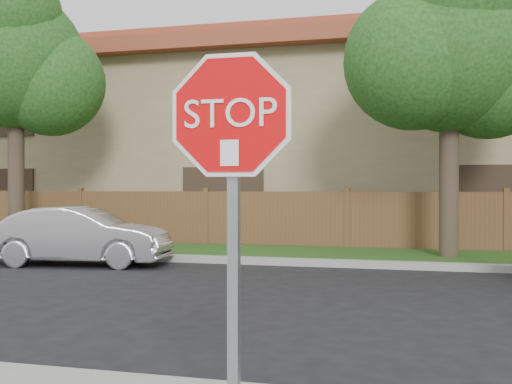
# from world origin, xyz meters

# --- Properties ---
(far_curb) EXTENTS (70.00, 0.30, 0.15)m
(far_curb) POSITION_xyz_m (0.00, 8.15, 0.07)
(far_curb) COLOR gray
(far_curb) RESTS_ON ground
(grass_strip) EXTENTS (70.00, 3.00, 0.12)m
(grass_strip) POSITION_xyz_m (0.00, 9.80, 0.06)
(grass_strip) COLOR #1E4714
(grass_strip) RESTS_ON ground
(fence) EXTENTS (70.00, 0.12, 1.60)m
(fence) POSITION_xyz_m (0.00, 11.40, 0.80)
(fence) COLOR brown
(fence) RESTS_ON ground
(apartment_building) EXTENTS (35.20, 9.20, 7.20)m
(apartment_building) POSITION_xyz_m (0.00, 17.00, 3.53)
(apartment_building) COLOR #96805D
(apartment_building) RESTS_ON ground
(tree_left) EXTENTS (4.80, 3.90, 7.78)m
(tree_left) POSITION_xyz_m (-8.98, 9.57, 5.22)
(tree_left) COLOR #382B21
(tree_left) RESTS_ON ground
(tree_mid) EXTENTS (4.80, 3.90, 7.35)m
(tree_mid) POSITION_xyz_m (2.52, 9.57, 4.87)
(tree_mid) COLOR #382B21
(tree_mid) RESTS_ON ground
(stop_sign) EXTENTS (1.01, 0.13, 2.55)m
(stop_sign) POSITION_xyz_m (0.56, -1.48, 1.83)
(stop_sign) COLOR gray
(stop_sign) RESTS_ON sidewalk_near
(sedan_left) EXTENTS (4.05, 1.83, 1.29)m
(sedan_left) POSITION_xyz_m (-5.44, 7.03, 0.65)
(sedan_left) COLOR #B4B3B8
(sedan_left) RESTS_ON ground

